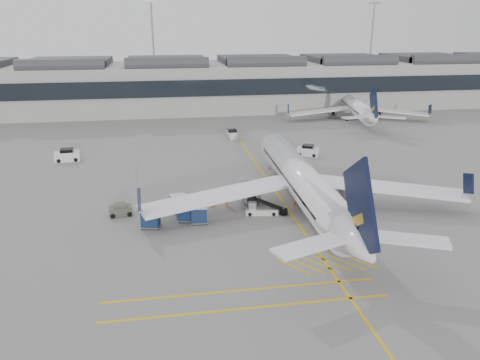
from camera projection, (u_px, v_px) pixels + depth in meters
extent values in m
plane|color=gray|center=(206.00, 238.00, 46.10)|extent=(220.00, 220.00, 0.00)
cube|color=#9E9E99|center=(176.00, 87.00, 111.64)|extent=(200.00, 20.00, 11.00)
cube|color=black|center=(178.00, 89.00, 101.79)|extent=(200.00, 0.50, 3.60)
cube|color=#38383D|center=(175.00, 61.00, 109.66)|extent=(200.00, 18.00, 1.40)
cylinder|color=slate|center=(154.00, 54.00, 121.71)|extent=(0.44, 0.44, 25.00)
cube|color=slate|center=(151.00, 1.00, 117.65)|extent=(3.00, 0.60, 0.50)
cylinder|color=slate|center=(371.00, 51.00, 131.08)|extent=(0.44, 0.44, 25.00)
cube|color=slate|center=(375.00, 3.00, 127.02)|extent=(3.00, 0.60, 0.50)
cube|color=gold|center=(279.00, 197.00, 57.01)|extent=(0.25, 60.00, 0.01)
cylinder|color=white|center=(301.00, 179.00, 53.24)|extent=(4.63, 30.55, 3.82)
cone|color=white|center=(271.00, 143.00, 69.44)|extent=(3.92, 4.16, 3.82)
cone|color=white|center=(360.00, 246.00, 36.53)|extent=(3.95, 4.97, 3.82)
cube|color=white|center=(218.00, 196.00, 50.84)|extent=(17.59, 8.40, 0.36)
cube|color=white|center=(386.00, 187.00, 53.36)|extent=(17.49, 9.22, 0.36)
cylinder|color=slate|center=(249.00, 194.00, 53.46)|extent=(2.23, 3.71, 2.13)
cylinder|color=slate|center=(348.00, 189.00, 55.01)|extent=(2.23, 3.71, 2.13)
cube|color=black|center=(360.00, 209.00, 36.19)|extent=(0.51, 7.73, 8.50)
cylinder|color=black|center=(278.00, 173.00, 65.11)|extent=(0.30, 0.66, 0.65)
cylinder|color=black|center=(284.00, 212.00, 51.42)|extent=(0.73, 0.83, 0.81)
cylinder|color=black|center=(328.00, 209.00, 52.08)|extent=(0.73, 0.83, 0.81)
cylinder|color=white|center=(355.00, 107.00, 102.39)|extent=(7.52, 25.78, 3.21)
cone|color=white|center=(342.00, 97.00, 116.14)|extent=(3.74, 3.91, 3.21)
cone|color=white|center=(373.00, 118.00, 88.21)|extent=(3.86, 4.58, 3.21)
cube|color=white|center=(319.00, 111.00, 101.46)|extent=(14.80, 5.11, 0.30)
cube|color=white|center=(394.00, 111.00, 101.38)|extent=(14.27, 9.48, 0.30)
cylinder|color=slate|center=(332.00, 112.00, 103.26)|extent=(2.29, 3.33, 1.79)
cylinder|color=slate|center=(377.00, 112.00, 103.20)|extent=(2.29, 3.33, 1.79)
cube|color=black|center=(374.00, 105.00, 87.93)|extent=(1.36, 6.44, 7.15)
cylinder|color=black|center=(345.00, 110.00, 112.46)|extent=(0.33, 0.58, 0.55)
cylinder|color=black|center=(347.00, 119.00, 101.13)|extent=(0.70, 0.77, 0.68)
cylinder|color=black|center=(367.00, 119.00, 101.11)|extent=(0.70, 0.77, 0.68)
cube|color=beige|center=(262.00, 211.00, 51.83)|extent=(3.72, 1.90, 0.65)
cube|color=black|center=(270.00, 205.00, 51.61)|extent=(3.29, 1.48, 1.38)
cube|color=beige|center=(252.00, 206.00, 51.60)|extent=(1.01, 1.32, 0.84)
cylinder|color=black|center=(250.00, 214.00, 51.22)|extent=(0.43, 0.23, 0.41)
cylinder|color=black|center=(249.00, 210.00, 52.46)|extent=(0.43, 0.23, 0.41)
cylinder|color=black|center=(274.00, 214.00, 51.27)|extent=(0.43, 0.23, 0.41)
cylinder|color=black|center=(273.00, 210.00, 52.51)|extent=(0.43, 0.23, 0.41)
cube|color=gray|center=(199.00, 221.00, 49.50)|extent=(1.93, 1.63, 0.13)
cube|color=#14264D|center=(199.00, 214.00, 49.23)|extent=(1.77, 1.57, 1.55)
cube|color=silver|center=(199.00, 206.00, 48.97)|extent=(1.82, 1.63, 0.11)
cylinder|color=black|center=(192.00, 224.00, 48.90)|extent=(0.24, 0.12, 0.24)
cylinder|color=black|center=(192.00, 220.00, 50.02)|extent=(0.24, 0.12, 0.24)
cylinder|color=black|center=(207.00, 224.00, 49.03)|extent=(0.24, 0.12, 0.24)
cylinder|color=black|center=(206.00, 219.00, 50.15)|extent=(0.24, 0.12, 0.24)
cube|color=gray|center=(179.00, 210.00, 52.48)|extent=(2.15, 1.91, 0.13)
cube|color=#14264D|center=(179.00, 203.00, 52.20)|extent=(1.98, 1.82, 1.57)
cube|color=silver|center=(178.00, 196.00, 51.94)|extent=(2.04, 1.88, 0.11)
cylinder|color=black|center=(174.00, 213.00, 51.70)|extent=(0.26, 0.16, 0.24)
cylinder|color=black|center=(171.00, 210.00, 52.74)|extent=(0.26, 0.16, 0.24)
cylinder|color=black|center=(187.00, 211.00, 52.26)|extent=(0.26, 0.16, 0.24)
cylinder|color=black|center=(184.00, 208.00, 53.30)|extent=(0.26, 0.16, 0.24)
cube|color=gray|center=(151.00, 225.00, 48.41)|extent=(2.20, 1.94, 0.14)
cube|color=#14264D|center=(151.00, 217.00, 48.13)|extent=(2.02, 1.85, 1.64)
cube|color=silver|center=(150.00, 210.00, 47.85)|extent=(2.09, 1.91, 0.11)
cylinder|color=black|center=(142.00, 229.00, 47.88)|extent=(0.27, 0.16, 0.25)
cylinder|color=black|center=(145.00, 224.00, 49.06)|extent=(0.27, 0.16, 0.25)
cylinder|color=black|center=(157.00, 229.00, 47.82)|extent=(0.27, 0.16, 0.25)
cylinder|color=black|center=(160.00, 224.00, 49.00)|extent=(0.27, 0.16, 0.25)
cube|color=gray|center=(187.00, 219.00, 50.02)|extent=(2.07, 1.83, 0.13)
cube|color=#14264D|center=(186.00, 212.00, 49.75)|extent=(1.90, 1.74, 1.52)
cube|color=silver|center=(186.00, 205.00, 49.50)|extent=(1.97, 1.81, 0.11)
cylinder|color=black|center=(179.00, 222.00, 49.54)|extent=(0.25, 0.15, 0.23)
cylinder|color=black|center=(181.00, 217.00, 50.63)|extent=(0.25, 0.15, 0.23)
cylinder|color=black|center=(193.00, 222.00, 49.46)|extent=(0.25, 0.15, 0.23)
cylinder|color=black|center=(194.00, 218.00, 50.55)|extent=(0.25, 0.15, 0.23)
imported|color=#F4600C|center=(227.00, 199.00, 53.85)|extent=(0.76, 0.79, 1.82)
imported|color=#FB4E0D|center=(212.00, 200.00, 53.58)|extent=(1.02, 0.99, 1.65)
cube|color=#484A3F|center=(121.00, 211.00, 51.37)|extent=(2.64, 1.80, 0.98)
cube|color=#484A3F|center=(120.00, 206.00, 51.18)|extent=(1.33, 1.33, 0.49)
cylinder|color=black|center=(113.00, 216.00, 50.63)|extent=(0.58, 0.32, 0.55)
cylinder|color=black|center=(112.00, 212.00, 51.78)|extent=(0.58, 0.32, 0.55)
cylinder|color=black|center=(129.00, 214.00, 51.13)|extent=(0.58, 0.32, 0.55)
cylinder|color=black|center=(128.00, 210.00, 52.29)|extent=(0.58, 0.32, 0.55)
cone|color=#F24C0A|center=(270.00, 167.00, 67.64)|extent=(0.39, 0.39, 0.54)
cone|color=#F24C0A|center=(295.00, 203.00, 54.24)|extent=(0.39, 0.39, 0.54)
cube|color=silver|center=(67.00, 156.00, 71.59)|extent=(3.84, 2.16, 1.44)
cube|color=black|center=(67.00, 151.00, 71.31)|extent=(1.99, 1.90, 0.62)
cylinder|color=black|center=(59.00, 161.00, 70.68)|extent=(0.63, 0.28, 0.62)
cylinder|color=black|center=(60.00, 158.00, 72.18)|extent=(0.63, 0.28, 0.62)
cylinder|color=black|center=(76.00, 160.00, 71.26)|extent=(0.63, 0.28, 0.62)
cylinder|color=black|center=(77.00, 157.00, 72.77)|extent=(0.63, 0.28, 0.62)
cube|color=silver|center=(232.00, 135.00, 85.49)|extent=(1.66, 3.26, 1.26)
cube|color=black|center=(232.00, 131.00, 85.25)|extent=(1.55, 1.64, 0.54)
cylinder|color=black|center=(237.00, 138.00, 84.72)|extent=(0.21, 0.54, 0.54)
cylinder|color=black|center=(229.00, 139.00, 84.48)|extent=(0.21, 0.54, 0.54)
cylinder|color=black|center=(235.00, 135.00, 86.74)|extent=(0.21, 0.54, 0.54)
cylinder|color=black|center=(227.00, 136.00, 86.49)|extent=(0.21, 0.54, 0.54)
cube|color=silver|center=(308.00, 152.00, 74.49)|extent=(3.75, 3.05, 1.30)
cube|color=black|center=(308.00, 147.00, 74.24)|extent=(2.22, 2.18, 0.56)
cylinder|color=black|center=(300.00, 154.00, 74.28)|extent=(0.59, 0.44, 0.56)
cylinder|color=black|center=(302.00, 152.00, 75.62)|extent=(0.59, 0.44, 0.56)
cylinder|color=black|center=(314.00, 156.00, 73.61)|extent=(0.59, 0.44, 0.56)
cylinder|color=black|center=(316.00, 153.00, 74.94)|extent=(0.59, 0.44, 0.56)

